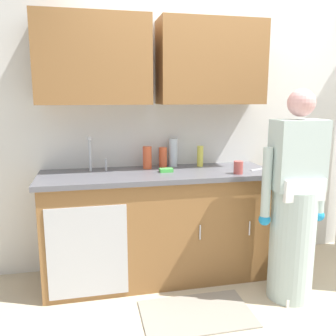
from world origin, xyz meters
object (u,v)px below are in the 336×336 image
sink (96,176)px  sponge (166,170)px  bottle_dish_liquid (173,152)px  bottle_soap (200,156)px  person_at_sink (294,213)px  cup_by_sink (238,168)px  bottle_cleaner_spray (163,157)px  bottle_water_tall (147,158)px  knife_on_counter (260,169)px

sink → sponge: (0.58, -0.02, 0.03)m
bottle_dish_liquid → bottle_soap: (0.24, -0.06, -0.03)m
bottle_dish_liquid → bottle_soap: 0.25m
person_at_sink → sponge: person_at_sink is taller
cup_by_sink → sponge: (-0.56, 0.20, -0.04)m
bottle_cleaner_spray → bottle_water_tall: bearing=-163.1°
sink → sponge: sink is taller
cup_by_sink → bottle_cleaner_spray: bearing=141.7°
bottle_cleaner_spray → bottle_water_tall: 0.16m
sponge → knife_on_counter: bearing=-4.5°
sink → sponge: bearing=-2.1°
bottle_water_tall → sponge: size_ratio=1.79×
person_at_sink → knife_on_counter: bearing=95.7°
sink → knife_on_counter: 1.41m
sponge → bottle_cleaner_spray: bearing=85.2°
sponge → bottle_water_tall: bearing=126.1°
knife_on_counter → cup_by_sink: bearing=-177.4°
bottle_water_tall → sponge: (0.13, -0.18, -0.08)m
bottle_water_tall → knife_on_counter: bottle_water_tall is taller
person_at_sink → bottle_soap: 0.96m
bottle_soap → sponge: (-0.35, -0.18, -0.08)m
person_at_sink → bottle_dish_liquid: 1.16m
sink → knife_on_counter: (1.41, -0.09, 0.02)m
bottle_dish_liquid → bottle_cleaner_spray: size_ratio=1.42×
bottle_soap → knife_on_counter: bottle_soap is taller
bottle_dish_liquid → sponge: 0.30m
sink → bottle_water_tall: (0.45, 0.16, 0.11)m
bottle_water_tall → knife_on_counter: bearing=-14.4°
person_at_sink → bottle_cleaner_spray: person_at_sink is taller
knife_on_counter → bottle_dish_liquid: bearing=131.7°
bottle_cleaner_spray → sponge: size_ratio=1.62×
sink → bottle_soap: size_ratio=2.67×
person_at_sink → sponge: 1.07m
sponge → cup_by_sink: bearing=-19.8°
cup_by_sink → bottle_water_tall: bearing=151.1°
person_at_sink → bottle_cleaner_spray: bearing=137.8°
bottle_water_tall → knife_on_counter: size_ratio=0.82×
bottle_soap → bottle_water_tall: bearing=-179.8°
person_at_sink → sponge: size_ratio=14.73×
bottle_soap → bottle_cleaner_spray: size_ratio=1.05×
bottle_dish_liquid → bottle_soap: size_ratio=1.35×
bottle_soap → cup_by_sink: (0.21, -0.39, -0.04)m
bottle_cleaner_spray → knife_on_counter: (0.81, -0.29, -0.09)m
sink → bottle_soap: (0.94, 0.16, 0.11)m
sink → bottle_dish_liquid: bearing=17.9°
bottle_cleaner_spray → sink: bearing=-161.2°
bottle_soap → knife_on_counter: 0.54m
cup_by_sink → knife_on_counter: (0.27, 0.14, -0.05)m
bottle_water_tall → cup_by_sink: bottle_water_tall is taller
sink → bottle_cleaner_spray: 0.64m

